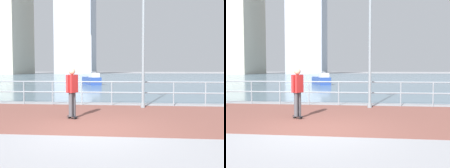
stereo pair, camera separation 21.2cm
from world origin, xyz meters
TOP-DOWN VIEW (x-y plane):
  - ground at (0.00, 40.00)m, footprint 220.00×220.00m
  - brick_paving at (0.00, 2.31)m, footprint 28.00×5.65m
  - harbor_water at (0.00, 50.13)m, footprint 180.00×88.00m
  - waterfront_railing at (0.00, 5.13)m, footprint 25.25×0.06m
  - lamppost at (1.31, 4.42)m, footprint 0.66×0.66m
  - skateboarder at (-1.00, 1.70)m, footprint 0.41×0.53m
  - sailboat_white at (-3.72, 21.13)m, footprint 2.66×3.90m
  - tower_brick at (-42.09, 77.98)m, footprint 11.90×17.12m
  - tower_beige at (-19.83, 82.97)m, footprint 12.22×11.64m

SIDE VIEW (x-z plane):
  - ground at x=0.00m, z-range 0.00..0.00m
  - harbor_water at x=0.00m, z-range 0.00..0.00m
  - brick_paving at x=0.00m, z-range 0.00..0.01m
  - sailboat_white at x=-3.72m, z-range -2.14..3.15m
  - waterfront_railing at x=0.00m, z-range 0.21..1.32m
  - skateboarder at x=-1.00m, z-range 0.17..1.87m
  - lamppost at x=1.31m, z-range 0.30..6.03m
  - tower_beige at x=-19.83m, z-range -0.83..36.61m
  - tower_brick at x=-42.09m, z-range -0.83..48.06m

